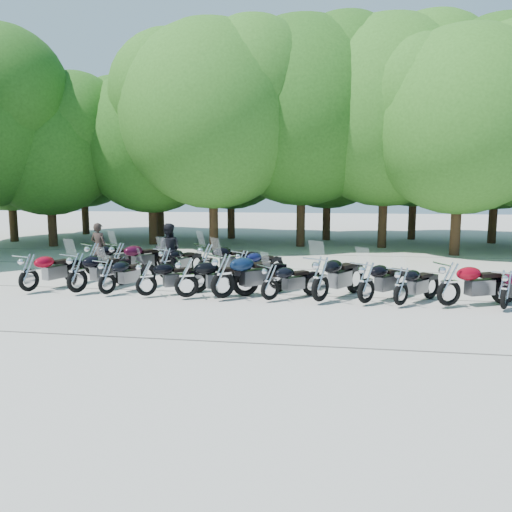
# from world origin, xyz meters

# --- Properties ---
(ground) EXTENTS (90.00, 90.00, 0.00)m
(ground) POSITION_xyz_m (0.00, 0.00, 0.00)
(ground) COLOR #A7A297
(ground) RESTS_ON ground
(tree_0) EXTENTS (7.50, 7.50, 9.21)m
(tree_0) POSITION_xyz_m (-15.42, 12.98, 5.45)
(tree_0) COLOR #3A2614
(tree_0) RESTS_ON ground
(tree_1) EXTENTS (6.97, 6.97, 8.55)m
(tree_1) POSITION_xyz_m (-12.04, 11.24, 5.06)
(tree_1) COLOR #3A2614
(tree_1) RESTS_ON ground
(tree_2) EXTENTS (7.31, 7.31, 8.97)m
(tree_2) POSITION_xyz_m (-7.25, 12.84, 5.31)
(tree_2) COLOR #3A2614
(tree_2) RESTS_ON ground
(tree_3) EXTENTS (8.70, 8.70, 10.67)m
(tree_3) POSITION_xyz_m (-3.57, 11.24, 6.32)
(tree_3) COLOR #3A2614
(tree_3) RESTS_ON ground
(tree_4) EXTENTS (9.13, 9.13, 11.20)m
(tree_4) POSITION_xyz_m (0.54, 13.09, 6.64)
(tree_4) COLOR #3A2614
(tree_4) RESTS_ON ground
(tree_5) EXTENTS (9.04, 9.04, 11.10)m
(tree_5) POSITION_xyz_m (4.61, 13.20, 6.57)
(tree_5) COLOR #3A2614
(tree_5) RESTS_ON ground
(tree_6) EXTENTS (8.00, 8.00, 9.82)m
(tree_6) POSITION_xyz_m (7.55, 10.82, 5.81)
(tree_6) COLOR #3A2614
(tree_6) RESTS_ON ground
(tree_9) EXTENTS (7.59, 7.59, 9.32)m
(tree_9) POSITION_xyz_m (-13.53, 17.59, 5.52)
(tree_9) COLOR #3A2614
(tree_9) RESTS_ON ground
(tree_10) EXTENTS (7.78, 7.78, 9.55)m
(tree_10) POSITION_xyz_m (-8.29, 16.97, 5.66)
(tree_10) COLOR #3A2614
(tree_10) RESTS_ON ground
(tree_11) EXTENTS (7.56, 7.56, 9.28)m
(tree_11) POSITION_xyz_m (-3.76, 16.43, 5.49)
(tree_11) COLOR #3A2614
(tree_11) RESTS_ON ground
(tree_12) EXTENTS (7.88, 7.88, 9.67)m
(tree_12) POSITION_xyz_m (1.80, 16.47, 5.72)
(tree_12) COLOR #3A2614
(tree_12) RESTS_ON ground
(tree_13) EXTENTS (8.31, 8.31, 10.20)m
(tree_13) POSITION_xyz_m (6.69, 17.47, 6.04)
(tree_13) COLOR #3A2614
(tree_13) RESTS_ON ground
(tree_14) EXTENTS (8.02, 8.02, 9.84)m
(tree_14) POSITION_xyz_m (10.68, 16.09, 5.83)
(tree_14) COLOR #3A2614
(tree_14) RESTS_ON ground
(motorcycle_0) EXTENTS (1.44, 2.39, 1.29)m
(motorcycle_0) POSITION_xyz_m (-6.46, 0.56, 0.65)
(motorcycle_0) COLOR maroon
(motorcycle_0) RESTS_ON ground
(motorcycle_1) EXTENTS (1.60, 2.50, 1.36)m
(motorcycle_1) POSITION_xyz_m (-5.00, 0.60, 0.68)
(motorcycle_1) COLOR black
(motorcycle_1) RESTS_ON ground
(motorcycle_2) EXTENTS (1.46, 2.16, 1.18)m
(motorcycle_2) POSITION_xyz_m (-4.09, 0.58, 0.59)
(motorcycle_2) COLOR black
(motorcycle_2) RESTS_ON ground
(motorcycle_3) EXTENTS (2.07, 1.72, 1.18)m
(motorcycle_3) POSITION_xyz_m (-2.91, 0.53, 0.59)
(motorcycle_3) COLOR black
(motorcycle_3) RESTS_ON ground
(motorcycle_4) EXTENTS (2.38, 1.58, 1.30)m
(motorcycle_4) POSITION_xyz_m (-1.75, 0.48, 0.65)
(motorcycle_4) COLOR black
(motorcycle_4) RESTS_ON ground
(motorcycle_5) EXTENTS (2.39, 2.33, 1.45)m
(motorcycle_5) POSITION_xyz_m (-0.75, 0.51, 0.72)
(motorcycle_5) COLOR #0B1A34
(motorcycle_5) RESTS_ON ground
(motorcycle_6) EXTENTS (1.91, 1.84, 1.15)m
(motorcycle_6) POSITION_xyz_m (0.53, 0.54, 0.57)
(motorcycle_6) COLOR black
(motorcycle_6) RESTS_ON ground
(motorcycle_7) EXTENTS (1.98, 2.53, 1.42)m
(motorcycle_7) POSITION_xyz_m (1.85, 0.52, 0.71)
(motorcycle_7) COLOR black
(motorcycle_7) RESTS_ON ground
(motorcycle_8) EXTENTS (2.00, 2.19, 1.29)m
(motorcycle_8) POSITION_xyz_m (3.02, 0.54, 0.64)
(motorcycle_8) COLOR black
(motorcycle_8) RESTS_ON ground
(motorcycle_9) EXTENTS (1.81, 2.01, 1.17)m
(motorcycle_9) POSITION_xyz_m (3.89, 0.44, 0.59)
(motorcycle_9) COLOR black
(motorcycle_9) RESTS_ON ground
(motorcycle_10) EXTENTS (2.45, 1.64, 1.34)m
(motorcycle_10) POSITION_xyz_m (5.06, 0.52, 0.67)
(motorcycle_10) COLOR maroon
(motorcycle_10) RESTS_ON ground
(motorcycle_11) EXTENTS (1.49, 2.11, 1.16)m
(motorcycle_11) POSITION_xyz_m (6.37, 0.43, 0.58)
(motorcycle_11) COLOR #3A071A
(motorcycle_11) RESTS_ON ground
(motorcycle_12) EXTENTS (1.91, 2.32, 1.32)m
(motorcycle_12) POSITION_xyz_m (-5.87, 3.34, 0.66)
(motorcycle_12) COLOR black
(motorcycle_12) RESTS_ON ground
(motorcycle_13) EXTENTS (2.01, 2.39, 1.37)m
(motorcycle_13) POSITION_xyz_m (-4.87, 3.11, 0.68)
(motorcycle_13) COLOR #34071B
(motorcycle_13) RESTS_ON ground
(motorcycle_14) EXTENTS (1.48, 2.22, 1.21)m
(motorcycle_14) POSITION_xyz_m (-3.26, 3.14, 0.60)
(motorcycle_14) COLOR black
(motorcycle_14) RESTS_ON ground
(motorcycle_15) EXTENTS (2.30, 2.20, 1.38)m
(motorcycle_15) POSITION_xyz_m (-1.90, 3.23, 0.69)
(motorcycle_15) COLOR black
(motorcycle_15) RESTS_ON ground
(motorcycle_16) EXTENTS (1.79, 2.03, 1.18)m
(motorcycle_16) POSITION_xyz_m (-0.68, 3.07, 0.59)
(motorcycle_16) COLOR #0C1137
(motorcycle_16) RESTS_ON ground
(rider_0) EXTENTS (0.70, 0.53, 1.76)m
(rider_0) POSITION_xyz_m (-6.25, 4.54, 0.88)
(rider_0) COLOR black
(rider_0) RESTS_ON ground
(rider_1) EXTENTS (0.98, 0.82, 1.83)m
(rider_1) POSITION_xyz_m (-3.35, 3.72, 0.92)
(rider_1) COLOR black
(rider_1) RESTS_ON ground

